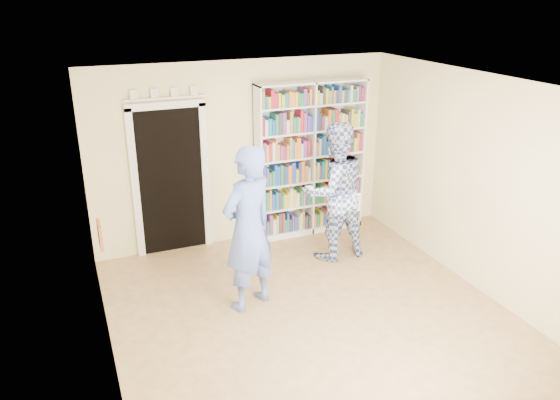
# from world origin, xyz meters

# --- Properties ---
(floor) EXTENTS (5.00, 5.00, 0.00)m
(floor) POSITION_xyz_m (0.00, 0.00, 0.00)
(floor) COLOR #8E6745
(floor) RESTS_ON ground
(ceiling) EXTENTS (5.00, 5.00, 0.00)m
(ceiling) POSITION_xyz_m (0.00, 0.00, 2.70)
(ceiling) COLOR white
(ceiling) RESTS_ON wall_back
(wall_back) EXTENTS (4.50, 0.00, 4.50)m
(wall_back) POSITION_xyz_m (0.00, 2.50, 1.35)
(wall_back) COLOR beige
(wall_back) RESTS_ON floor
(wall_left) EXTENTS (0.00, 5.00, 5.00)m
(wall_left) POSITION_xyz_m (-2.25, 0.00, 1.35)
(wall_left) COLOR beige
(wall_left) RESTS_ON floor
(wall_right) EXTENTS (0.00, 5.00, 5.00)m
(wall_right) POSITION_xyz_m (2.25, 0.00, 1.35)
(wall_right) COLOR beige
(wall_right) RESTS_ON floor
(bookshelf) EXTENTS (1.72, 0.32, 2.37)m
(bookshelf) POSITION_xyz_m (1.01, 2.34, 1.20)
(bookshelf) COLOR white
(bookshelf) RESTS_ON floor
(doorway) EXTENTS (1.10, 0.08, 2.43)m
(doorway) POSITION_xyz_m (-1.10, 2.48, 1.18)
(doorway) COLOR black
(doorway) RESTS_ON floor
(wall_art) EXTENTS (0.03, 0.25, 0.25)m
(wall_art) POSITION_xyz_m (-2.23, 0.20, 1.40)
(wall_art) COLOR brown
(wall_art) RESTS_ON wall_left
(man_blue) EXTENTS (0.86, 0.73, 2.01)m
(man_blue) POSITION_xyz_m (-0.59, 0.62, 1.01)
(man_blue) COLOR #5972C6
(man_blue) RESTS_ON floor
(man_plaid) EXTENTS (0.98, 0.77, 1.96)m
(man_plaid) POSITION_xyz_m (0.95, 1.42, 0.98)
(man_plaid) COLOR #2F4790
(man_plaid) RESTS_ON floor
(paper_sheet) EXTENTS (0.19, 0.02, 0.26)m
(paper_sheet) POSITION_xyz_m (1.12, 1.16, 0.89)
(paper_sheet) COLOR white
(paper_sheet) RESTS_ON man_plaid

